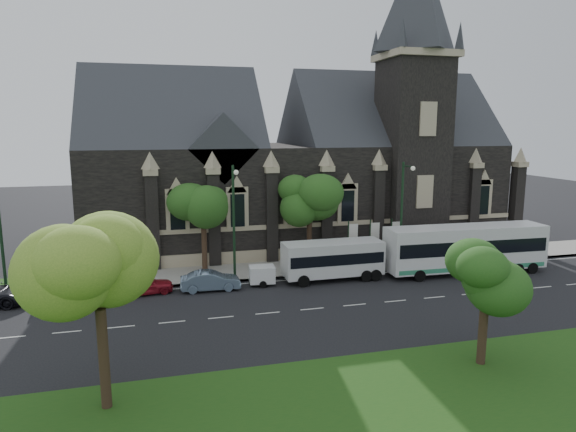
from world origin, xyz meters
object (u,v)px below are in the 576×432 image
object	(u,v)px
tree_walk_left	(205,203)
box_trailer	(262,274)
banner_flag_right	(394,237)
banner_flag_center	(373,238)
sedan	(211,281)
banner_flag_left	(351,239)
street_lamp_mid	(234,217)
shuttle_bus	(333,258)
car_far_white	(73,294)
tree_walk_right	(311,198)
tree_park_east	(488,274)
tree_park_near	(104,260)
tour_coach	(465,248)
street_lamp_near	(403,209)
car_far_red	(144,285)

from	to	relation	value
tree_walk_left	box_trailer	distance (m)	7.82
banner_flag_right	banner_flag_center	bearing A→B (deg)	180.00
tree_walk_left	sedan	distance (m)	7.18
banner_flag_left	sedan	distance (m)	12.91
street_lamp_mid	box_trailer	distance (m)	4.83
tree_walk_left	shuttle_bus	size ratio (longest dim) A/B	0.97
tree_walk_left	car_far_white	size ratio (longest dim) A/B	1.80
tree_walk_right	sedan	xyz separation A→B (m)	(-9.26, -5.14, -5.10)
tree_park_east	banner_flag_right	xyz separation A→B (m)	(4.11, 18.32, -2.24)
tree_walk_left	street_lamp_mid	xyz separation A→B (m)	(1.80, -3.61, -0.62)
tree_park_near	banner_flag_center	xyz separation A→B (m)	(20.06, 17.77, -4.03)
banner_flag_right	tour_coach	world-z (taller)	banner_flag_right
street_lamp_mid	tree_walk_right	bearing A→B (deg)	26.65
banner_flag_left	street_lamp_mid	bearing A→B (deg)	-169.50
tour_coach	car_far_white	world-z (taller)	tour_coach
banner_flag_right	car_far_white	size ratio (longest dim) A/B	0.94
street_lamp_near	street_lamp_mid	bearing A→B (deg)	180.00
tree_park_near	tour_coach	bearing A→B (deg)	27.30
street_lamp_mid	box_trailer	xyz separation A→B (m)	(1.85, -1.27, -4.28)
tree_park_east	car_far_white	distance (m)	26.28
shuttle_bus	car_far_white	bearing A→B (deg)	-178.58
street_lamp_mid	banner_flag_left	world-z (taller)	street_lamp_mid
banner_flag_left	box_trailer	world-z (taller)	banner_flag_left
banner_flag_left	shuttle_bus	xyz separation A→B (m)	(-2.79, -3.18, -0.64)
tree_walk_left	banner_flag_right	world-z (taller)	tree_walk_left
box_trailer	sedan	bearing A→B (deg)	-171.00
tour_coach	box_trailer	xyz separation A→B (m)	(-16.72, 1.00, -1.28)
tree_walk_left	banner_flag_right	bearing A→B (deg)	-6.04
banner_flag_left	box_trailer	bearing A→B (deg)	-159.36
tree_walk_left	street_lamp_mid	world-z (taller)	street_lamp_mid
banner_flag_right	car_far_red	world-z (taller)	banner_flag_right
shuttle_bus	box_trailer	bearing A→B (deg)	179.46
street_lamp_mid	banner_flag_center	bearing A→B (deg)	8.82
street_lamp_near	shuttle_bus	distance (m)	7.43
street_lamp_mid	car_far_white	size ratio (longest dim) A/B	2.12
tree_walk_left	box_trailer	bearing A→B (deg)	-53.23
tree_park_near	shuttle_bus	size ratio (longest dim) A/B	1.09
banner_flag_right	tour_coach	distance (m)	5.99
banner_flag_center	shuttle_bus	distance (m)	5.78
box_trailer	car_far_white	distance (m)	13.24
banner_flag_left	car_far_red	bearing A→B (deg)	-169.69
tree_park_east	tour_coach	xyz separation A→B (m)	(8.40, 14.15, -2.51)
car_far_red	tree_walk_right	bearing A→B (deg)	-78.65
shuttle_bus	car_far_red	bearing A→B (deg)	179.13
tree_park_near	banner_flag_right	world-z (taller)	tree_park_near
tree_park_near	sedan	xyz separation A→B (m)	(5.72, 14.34, -5.70)
street_lamp_near	car_far_red	distance (m)	21.24
banner_flag_left	car_far_red	size ratio (longest dim) A/B	0.99
tree_park_near	shuttle_bus	distance (m)	21.63
tree_walk_right	street_lamp_near	xyz separation A→B (m)	(6.79, -3.62, -0.71)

